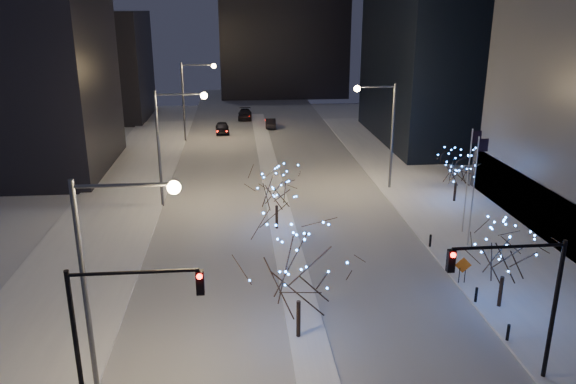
{
  "coord_description": "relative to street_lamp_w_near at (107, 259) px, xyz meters",
  "views": [
    {
      "loc": [
        -3.41,
        -19.94,
        16.47
      ],
      "look_at": [
        -0.17,
        14.74,
        5.0
      ],
      "focal_mm": 35.0,
      "sensor_mm": 36.0,
      "label": 1
    }
  ],
  "objects": [
    {
      "name": "street_lamp_w_near",
      "position": [
        0.0,
        0.0,
        0.0
      ],
      "size": [
        4.4,
        0.56,
        10.0
      ],
      "color": "#595E66",
      "rests_on": "ground"
    },
    {
      "name": "car_far",
      "position": [
        6.91,
        64.57,
        -5.76
      ],
      "size": [
        2.25,
        5.15,
        1.47
      ],
      "primitive_type": "imported",
      "rotation": [
        0.0,
        0.0,
        -0.04
      ],
      "color": "black",
      "rests_on": "ground"
    },
    {
      "name": "car_mid",
      "position": [
        10.44,
        57.66,
        -5.82
      ],
      "size": [
        1.59,
        4.2,
        1.37
      ],
      "primitive_type": "imported",
      "rotation": [
        0.0,
        0.0,
        3.11
      ],
      "color": "black",
      "rests_on": "ground"
    },
    {
      "name": "east_sidewalk",
      "position": [
        23.94,
        18.0,
        -6.42
      ],
      "size": [
        10.0,
        90.0,
        0.15
      ],
      "primitive_type": "cube",
      "color": "white",
      "rests_on": "ground"
    },
    {
      "name": "holiday_tree_plaza_near",
      "position": [
        20.28,
        5.41,
        -2.89
      ],
      "size": [
        5.36,
        5.36,
        5.41
      ],
      "color": "black",
      "rests_on": "east_sidewalk"
    },
    {
      "name": "holiday_tree_plaza_far",
      "position": [
        24.62,
        23.55,
        -3.37
      ],
      "size": [
        4.54,
        4.54,
        4.57
      ],
      "color": "black",
      "rests_on": "east_sidewalk"
    },
    {
      "name": "flagpoles",
      "position": [
        22.3,
        15.25,
        -1.7
      ],
      "size": [
        1.35,
        2.6,
        8.0
      ],
      "color": "silver",
      "rests_on": "east_sidewalk"
    },
    {
      "name": "street_lamp_w_far",
      "position": [
        0.0,
        50.0,
        0.0
      ],
      "size": [
        4.4,
        0.56,
        10.0
      ],
      "color": "#595E66",
      "rests_on": "ground"
    },
    {
      "name": "median",
      "position": [
        8.94,
        28.0,
        -6.42
      ],
      "size": [
        2.0,
        80.0,
        0.15
      ],
      "primitive_type": "cube",
      "color": "white",
      "rests_on": "ground"
    },
    {
      "name": "street_lamp_east",
      "position": [
        19.02,
        28.0,
        -0.05
      ],
      "size": [
        3.9,
        0.56,
        10.0
      ],
      "color": "#595E66",
      "rests_on": "ground"
    },
    {
      "name": "road",
      "position": [
        8.94,
        33.0,
        -6.49
      ],
      "size": [
        20.0,
        130.0,
        0.02
      ],
      "primitive_type": "cube",
      "color": "#AFB4BE",
      "rests_on": "ground"
    },
    {
      "name": "street_lamp_w_mid",
      "position": [
        0.0,
        25.0,
        0.0
      ],
      "size": [
        4.4,
        0.56,
        10.0
      ],
      "color": "#595E66",
      "rests_on": "ground"
    },
    {
      "name": "construction_sign",
      "position": [
        19.24,
        8.38,
        -5.31
      ],
      "size": [
        1.04,
        0.15,
        1.72
      ],
      "rotation": [
        0.0,
        0.0,
        -0.11
      ],
      "color": "black",
      "rests_on": "east_sidewalk"
    },
    {
      "name": "filler_west_far",
      "position": [
        -17.06,
        68.0,
        1.5
      ],
      "size": [
        18.0,
        16.0,
        16.0
      ],
      "primitive_type": "cube",
      "color": "black",
      "rests_on": "ground"
    },
    {
      "name": "bollards",
      "position": [
        19.14,
        8.0,
        -5.9
      ],
      "size": [
        0.16,
        12.16,
        0.9
      ],
      "color": "black",
      "rests_on": "east_sidewalk"
    },
    {
      "name": "traffic_signal_west",
      "position": [
        0.5,
        -2.0,
        -1.74
      ],
      "size": [
        5.26,
        0.43,
        7.0
      ],
      "color": "black",
      "rests_on": "ground"
    },
    {
      "name": "holiday_tree_median_far",
      "position": [
        8.44,
        18.52,
        -3.06
      ],
      "size": [
        4.79,
        4.79,
        5.01
      ],
      "color": "black",
      "rests_on": "median"
    },
    {
      "name": "west_sidewalk",
      "position": [
        -5.06,
        18.0,
        -6.42
      ],
      "size": [
        8.0,
        90.0,
        0.15
      ],
      "primitive_type": "cube",
      "color": "white",
      "rests_on": "ground"
    },
    {
      "name": "car_near",
      "position": [
        3.6,
        54.46,
        -5.73
      ],
      "size": [
        2.0,
        4.57,
        1.53
      ],
      "primitive_type": "imported",
      "rotation": [
        0.0,
        0.0,
        0.04
      ],
      "color": "black",
      "rests_on": "ground"
    },
    {
      "name": "traffic_signal_east",
      "position": [
        17.88,
        -1.0,
        -1.74
      ],
      "size": [
        5.26,
        0.43,
        7.0
      ],
      "color": "black",
      "rests_on": "ground"
    },
    {
      "name": "holiday_tree_median_near",
      "position": [
        8.44,
        3.38,
        -2.25
      ],
      "size": [
        6.65,
        6.65,
        6.56
      ],
      "color": "black",
      "rests_on": "median"
    }
  ]
}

